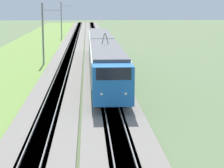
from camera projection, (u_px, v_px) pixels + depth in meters
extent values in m
cube|color=gray|center=(66.00, 64.00, 57.32)|extent=(240.00, 4.40, 0.30)
cube|color=gray|center=(101.00, 64.00, 57.57)|extent=(240.00, 4.40, 0.30)
cube|color=#4C4238|center=(66.00, 64.00, 57.32)|extent=(240.00, 1.57, 0.30)
cube|color=gray|center=(62.00, 62.00, 57.24)|extent=(240.00, 0.07, 0.15)
cube|color=gray|center=(70.00, 62.00, 57.30)|extent=(240.00, 0.07, 0.15)
cube|color=#4C4238|center=(101.00, 64.00, 57.57)|extent=(240.00, 1.57, 0.30)
cube|color=gray|center=(97.00, 62.00, 57.50)|extent=(240.00, 0.07, 0.15)
cube|color=gray|center=(105.00, 62.00, 57.56)|extent=(240.00, 0.07, 0.15)
cube|color=olive|center=(11.00, 65.00, 56.93)|extent=(240.00, 11.35, 0.12)
cube|color=blue|center=(113.00, 84.00, 30.76)|extent=(2.18, 2.88, 2.76)
cube|color=black|center=(113.00, 72.00, 30.27)|extent=(1.57, 2.40, 0.83)
sphere|color=#F2EAC6|center=(102.00, 94.00, 29.78)|extent=(0.20, 0.20, 0.20)
sphere|color=#F2EAC6|center=(126.00, 94.00, 29.87)|extent=(0.20, 0.20, 0.20)
cube|color=#196B47|center=(106.00, 75.00, 40.99)|extent=(18.29, 3.00, 0.77)
cube|color=silver|center=(106.00, 60.00, 40.73)|extent=(18.29, 3.00, 1.99)
cube|color=black|center=(106.00, 59.00, 40.70)|extent=(16.83, 3.02, 0.84)
cube|color=#515156|center=(106.00, 48.00, 40.53)|extent=(18.29, 2.76, 0.25)
cube|color=black|center=(106.00, 82.00, 41.11)|extent=(17.37, 2.55, 0.55)
cylinder|color=black|center=(104.00, 97.00, 33.84)|extent=(0.86, 0.12, 0.86)
cylinder|color=black|center=(117.00, 96.00, 33.90)|extent=(0.86, 0.12, 0.86)
cube|color=#196B47|center=(100.00, 52.00, 60.59)|extent=(20.46, 3.00, 0.77)
cube|color=silver|center=(100.00, 42.00, 60.34)|extent=(20.46, 3.00, 1.99)
cube|color=black|center=(100.00, 40.00, 60.31)|extent=(18.83, 3.02, 0.84)
cube|color=#515156|center=(100.00, 33.00, 60.13)|extent=(20.46, 2.76, 0.25)
cube|color=black|center=(100.00, 56.00, 60.71)|extent=(19.44, 2.55, 0.55)
cylinder|color=black|center=(103.00, 39.00, 43.09)|extent=(0.06, 0.33, 1.08)
cylinder|color=black|center=(107.00, 39.00, 43.11)|extent=(0.06, 0.33, 1.08)
cube|color=black|center=(111.00, 108.00, 34.03)|extent=(0.10, 0.10, 0.00)
cylinder|color=slate|center=(43.00, 34.00, 56.46)|extent=(0.22, 0.22, 8.03)
cylinder|color=slate|center=(52.00, 10.00, 55.95)|extent=(0.08, 2.40, 0.08)
cylinder|color=#B2ADA8|center=(61.00, 12.00, 56.06)|extent=(0.10, 0.10, 0.30)
cylinder|color=slate|center=(61.00, 21.00, 97.19)|extent=(0.22, 0.22, 8.26)
cylinder|color=slate|center=(66.00, 6.00, 96.66)|extent=(0.08, 2.40, 0.08)
cylinder|color=#B2ADA8|center=(72.00, 7.00, 96.77)|extent=(0.10, 0.10, 0.30)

